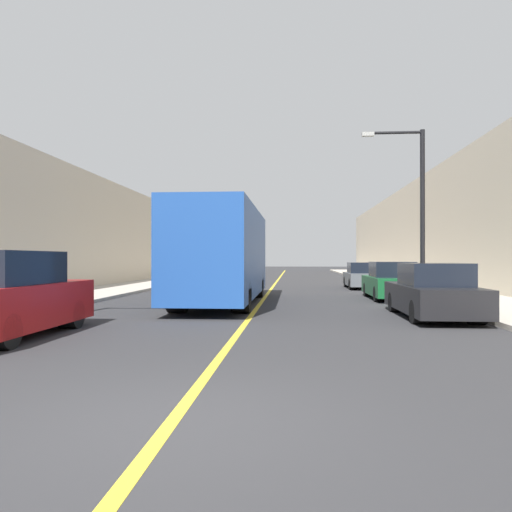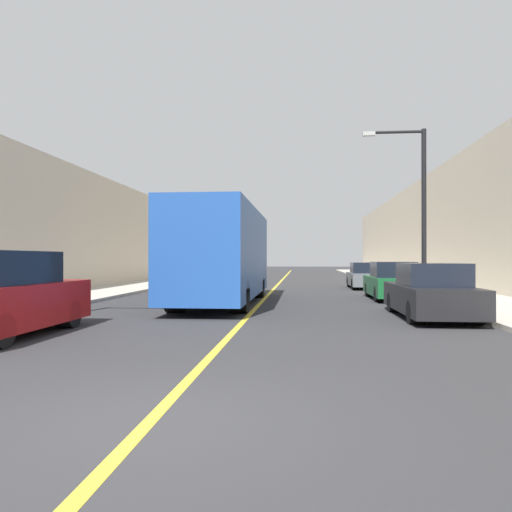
# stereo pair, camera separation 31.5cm
# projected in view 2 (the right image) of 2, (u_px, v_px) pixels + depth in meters

# --- Properties ---
(ground_plane) EXTENTS (200.00, 200.00, 0.00)m
(ground_plane) POSITION_uv_depth(u_px,v_px,m) (147.00, 424.00, 5.08)
(ground_plane) COLOR #2D2D30
(sidewalk_left) EXTENTS (3.71, 72.00, 0.13)m
(sidewalk_left) POSITION_uv_depth(u_px,v_px,m) (166.00, 281.00, 35.70)
(sidewalk_left) COLOR #B2AA9E
(sidewalk_left) RESTS_ON ground
(sidewalk_right) EXTENTS (3.71, 72.00, 0.13)m
(sidewalk_right) POSITION_uv_depth(u_px,v_px,m) (398.00, 282.00, 34.20)
(sidewalk_right) COLOR #B2AA9E
(sidewalk_right) RESTS_ON ground
(building_row_left) EXTENTS (4.00, 72.00, 6.49)m
(building_row_left) POSITION_uv_depth(u_px,v_px,m) (114.00, 237.00, 36.08)
(building_row_left) COLOR beige
(building_row_left) RESTS_ON ground
(building_row_right) EXTENTS (4.00, 72.00, 7.40)m
(building_row_right) POSITION_uv_depth(u_px,v_px,m) (456.00, 229.00, 33.86)
(building_row_right) COLOR beige
(building_row_right) RESTS_ON ground
(road_center_line) EXTENTS (0.16, 72.00, 0.01)m
(road_center_line) POSITION_uv_depth(u_px,v_px,m) (280.00, 283.00, 34.95)
(road_center_line) COLOR gold
(road_center_line) RESTS_ON ground
(bus) EXTENTS (2.56, 10.10, 3.51)m
(bus) POSITION_uv_depth(u_px,v_px,m) (223.00, 254.00, 18.63)
(bus) COLOR #1E4793
(bus) RESTS_ON ground
(car_right_near) EXTENTS (1.84, 4.75, 1.56)m
(car_right_near) POSITION_uv_depth(u_px,v_px,m) (431.00, 293.00, 14.13)
(car_right_near) COLOR black
(car_right_near) RESTS_ON ground
(car_right_mid) EXTENTS (1.80, 4.50, 1.56)m
(car_right_mid) POSITION_uv_depth(u_px,v_px,m) (392.00, 282.00, 20.61)
(car_right_mid) COLOR #145128
(car_right_mid) RESTS_ON ground
(car_right_far) EXTENTS (1.77, 4.32, 1.47)m
(car_right_far) POSITION_uv_depth(u_px,v_px,m) (365.00, 277.00, 28.04)
(car_right_far) COLOR #51565B
(car_right_far) RESTS_ON ground
(street_lamp_right) EXTENTS (2.59, 0.24, 6.92)m
(street_lamp_right) POSITION_uv_depth(u_px,v_px,m) (418.00, 200.00, 20.61)
(street_lamp_right) COLOR black
(street_lamp_right) RESTS_ON sidewalk_right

